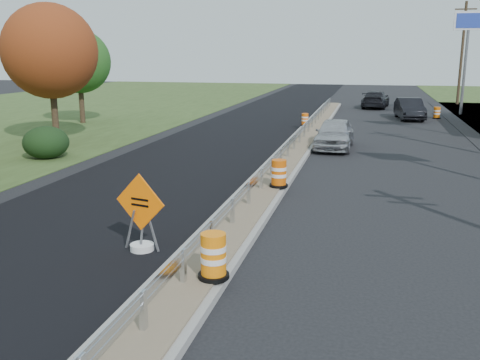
% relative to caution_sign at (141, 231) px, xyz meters
% --- Properties ---
extents(ground, '(140.00, 140.00, 0.00)m').
position_rel_caution_sign_xyz_m(ground, '(1.80, 4.03, -0.50)').
color(ground, black).
rests_on(ground, ground).
extents(milled_overlay, '(7.20, 120.00, 0.01)m').
position_rel_caution_sign_xyz_m(milled_overlay, '(-2.60, 14.03, -0.49)').
color(milled_overlay, black).
rests_on(milled_overlay, ground).
extents(median, '(1.60, 55.00, 0.23)m').
position_rel_caution_sign_xyz_m(median, '(1.80, 12.03, -0.39)').
color(median, gray).
rests_on(median, ground).
extents(guardrail, '(0.10, 46.15, 0.72)m').
position_rel_caution_sign_xyz_m(guardrail, '(1.80, 13.03, 0.23)').
color(guardrail, silver).
rests_on(guardrail, median).
extents(pylon_sign_north, '(2.20, 0.30, 7.90)m').
position_rel_caution_sign_xyz_m(pylon_sign_north, '(12.30, 34.03, 5.98)').
color(pylon_sign_north, slate).
rests_on(pylon_sign_north, ground).
extents(utility_pole_north, '(1.90, 0.26, 9.40)m').
position_rel_caution_sign_xyz_m(utility_pole_north, '(13.30, 43.03, 4.44)').
color(utility_pole_north, '#473523').
rests_on(utility_pole_north, ground).
extents(hedge_north, '(2.09, 2.09, 1.52)m').
position_rel_caution_sign_xyz_m(hedge_north, '(-9.20, 10.03, 0.26)').
color(hedge_north, black).
rests_on(hedge_north, ground).
extents(tree_near_red, '(4.95, 4.95, 7.35)m').
position_rel_caution_sign_xyz_m(tree_near_red, '(-11.20, 14.03, 4.37)').
color(tree_near_red, '#473523').
rests_on(tree_near_red, ground).
extents(tree_near_back, '(4.29, 4.29, 6.37)m').
position_rel_caution_sign_xyz_m(tree_near_back, '(-14.20, 22.03, 3.71)').
color(tree_near_back, '#473523').
rests_on(tree_near_back, ground).
extents(caution_sign, '(1.39, 0.59, 1.96)m').
position_rel_caution_sign_xyz_m(caution_sign, '(0.00, 0.00, 0.00)').
color(caution_sign, white).
rests_on(caution_sign, ground).
extents(barrel_median_near, '(0.66, 0.66, 0.96)m').
position_rel_caution_sign_xyz_m(barrel_median_near, '(2.35, -1.66, 0.19)').
color(barrel_median_near, black).
rests_on(barrel_median_near, median).
extents(barrel_median_mid, '(0.65, 0.65, 0.95)m').
position_rel_caution_sign_xyz_m(barrel_median_mid, '(2.35, 6.35, 0.19)').
color(barrel_median_mid, black).
rests_on(barrel_median_mid, median).
extents(barrel_median_far, '(0.53, 0.53, 0.78)m').
position_rel_caution_sign_xyz_m(barrel_median_far, '(1.25, 22.76, 0.11)').
color(barrel_median_far, black).
rests_on(barrel_median_far, median).
extents(barrel_shoulder_far, '(0.59, 0.59, 0.86)m').
position_rel_caution_sign_xyz_m(barrel_shoulder_far, '(10.15, 30.74, -0.09)').
color(barrel_shoulder_far, black).
rests_on(barrel_shoulder_far, ground).
extents(car_silver, '(1.92, 4.55, 1.54)m').
position_rel_caution_sign_xyz_m(car_silver, '(3.60, 15.91, 0.27)').
color(car_silver, '#B6B6BB').
rests_on(car_silver, ground).
extents(car_dark_mid, '(2.16, 4.84, 1.54)m').
position_rel_caution_sign_xyz_m(car_dark_mid, '(8.12, 29.81, 0.27)').
color(car_dark_mid, black).
rests_on(car_dark_mid, ground).
extents(car_dark_far, '(2.65, 5.39, 1.51)m').
position_rel_caution_sign_xyz_m(car_dark_far, '(5.70, 38.01, 0.26)').
color(car_dark_far, black).
rests_on(car_dark_far, ground).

